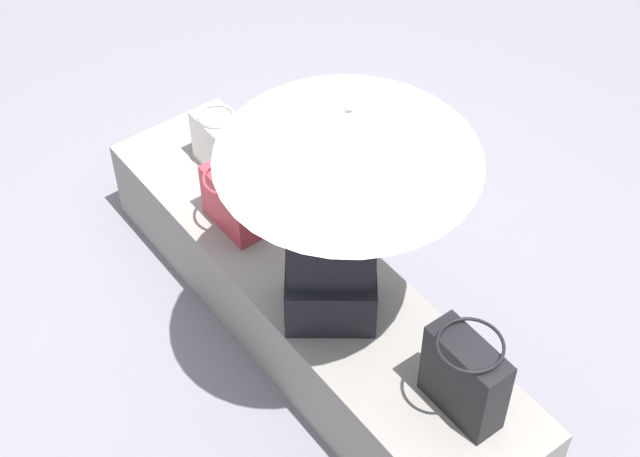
{
  "coord_description": "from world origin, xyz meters",
  "views": [
    {
      "loc": [
        -2.08,
        1.53,
        3.34
      ],
      "look_at": [
        -0.1,
        0.03,
        0.76
      ],
      "focal_mm": 55.07,
      "sensor_mm": 36.0,
      "label": 1
    }
  ],
  "objects": [
    {
      "name": "ground_plane",
      "position": [
        0.0,
        0.0,
        0.0
      ],
      "size": [
        14.0,
        14.0,
        0.0
      ],
      "primitive_type": "plane",
      "color": "slate"
    },
    {
      "name": "stone_bench",
      "position": [
        0.0,
        0.0,
        0.2
      ],
      "size": [
        2.3,
        0.55,
        0.41
      ],
      "primitive_type": "cube",
      "color": "gray",
      "rests_on": "ground"
    },
    {
      "name": "person_seated",
      "position": [
        -0.2,
        0.05,
        0.79
      ],
      "size": [
        0.44,
        0.49,
        0.9
      ],
      "color": "black",
      "rests_on": "stone_bench"
    },
    {
      "name": "parasol",
      "position": [
        -0.23,
        0.01,
        1.29
      ],
      "size": [
        0.9,
        0.9,
        1.02
      ],
      "color": "#B7B7BC",
      "rests_on": "stone_bench"
    },
    {
      "name": "handbag_black",
      "position": [
        -0.83,
        -0.04,
        0.59
      ],
      "size": [
        0.31,
        0.23,
        0.36
      ],
      "color": "black",
      "rests_on": "stone_bench"
    },
    {
      "name": "tote_bag_canvas",
      "position": [
        0.76,
        -0.07,
        0.54
      ],
      "size": [
        0.21,
        0.16,
        0.27
      ],
      "color": "silver",
      "rests_on": "stone_bench"
    },
    {
      "name": "shoulder_bag_spare",
      "position": [
        0.41,
        0.1,
        0.54
      ],
      "size": [
        0.29,
        0.21,
        0.27
      ],
      "color": "#B2333D",
      "rests_on": "stone_bench"
    }
  ]
}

